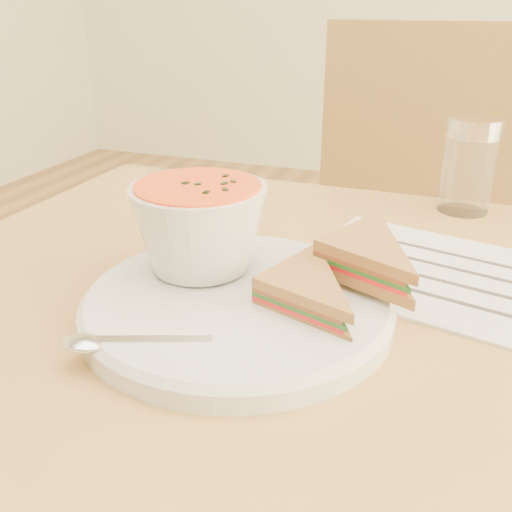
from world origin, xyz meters
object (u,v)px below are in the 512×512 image
at_px(chair_far, 412,305).
at_px(plate, 238,306).
at_px(condiment_shaker, 469,166).
at_px(soup_bowl, 200,232).

height_order(chair_far, plate, chair_far).
xyz_separation_m(chair_far, condiment_shaker, (0.06, -0.21, 0.33)).
xyz_separation_m(chair_far, soup_bowl, (-0.17, -0.53, 0.32)).
bearing_deg(plate, chair_far, 78.22).
relative_size(chair_far, condiment_shaker, 7.94).
bearing_deg(condiment_shaker, plate, -116.20).
distance_m(chair_far, soup_bowl, 0.64).
bearing_deg(soup_bowl, condiment_shaker, 54.97).
xyz_separation_m(plate, condiment_shaker, (0.18, 0.36, 0.05)).
relative_size(chair_far, soup_bowl, 7.70).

